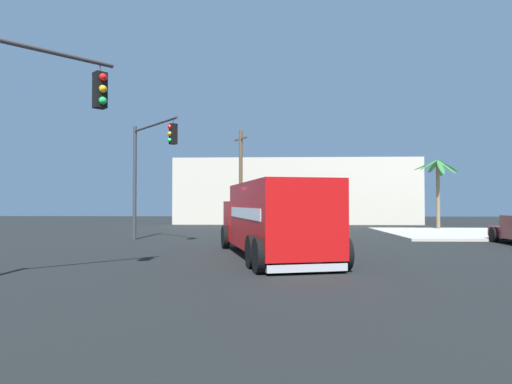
% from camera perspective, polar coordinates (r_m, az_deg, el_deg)
% --- Properties ---
extents(ground_plane, '(100.00, 100.00, 0.00)m').
position_cam_1_polar(ground_plane, '(15.95, 2.68, -8.56)').
color(ground_plane, black).
extents(sidewalk_corner_far, '(10.42, 10.42, 0.14)m').
position_cam_1_polar(sidewalk_corner_far, '(30.69, 26.05, -4.87)').
color(sidewalk_corner_far, '#B2ADA0').
rests_on(sidewalk_corner_far, ground).
extents(delivery_truck, '(4.62, 8.85, 2.68)m').
position_cam_1_polar(delivery_truck, '(15.86, 2.21, -3.44)').
color(delivery_truck, red).
rests_on(delivery_truck, ground).
extents(traffic_light_secondary, '(3.26, 3.83, 6.15)m').
position_cam_1_polar(traffic_light_secondary, '(23.27, -14.08, 3.78)').
color(traffic_light_secondary, '#38383D').
rests_on(traffic_light_secondary, ground).
extents(palm_tree_far, '(3.21, 3.06, 5.00)m').
position_cam_1_polar(palm_tree_far, '(34.29, 22.61, 1.46)').
color(palm_tree_far, '#7A6647').
rests_on(palm_tree_far, sidewalk_corner_far).
extents(utility_pole, '(1.24, 1.95, 7.88)m').
position_cam_1_polar(utility_pole, '(35.30, -2.00, 1.95)').
color(utility_pole, brown).
rests_on(utility_pole, ground).
extents(building_backdrop, '(22.97, 6.00, 6.19)m').
position_cam_1_polar(building_backdrop, '(43.02, 5.15, 0.03)').
color(building_backdrop, beige).
rests_on(building_backdrop, ground).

